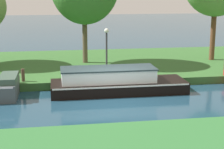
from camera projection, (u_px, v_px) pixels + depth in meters
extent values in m
plane|color=#1D3D51|center=(113.00, 100.00, 16.68)|extent=(120.00, 120.00, 0.00)
cube|color=#32612B|center=(95.00, 65.00, 23.37)|extent=(72.00, 10.00, 0.40)
cube|color=#3A5146|center=(9.00, 78.00, 16.91)|extent=(0.77, 1.90, 0.28)
cube|color=black|center=(119.00, 87.00, 17.84)|extent=(6.55, 1.99, 0.57)
cube|color=white|center=(119.00, 82.00, 17.79)|extent=(6.42, 2.02, 0.07)
cube|color=white|center=(108.00, 75.00, 17.63)|extent=(4.47, 1.51, 0.61)
cube|color=#27353A|center=(108.00, 68.00, 17.55)|extent=(4.57, 1.59, 0.06)
cylinder|color=brown|center=(85.00, 35.00, 22.81)|extent=(0.31, 0.31, 3.48)
cylinder|color=brown|center=(213.00, 30.00, 23.70)|extent=(0.33, 0.33, 3.86)
cylinder|color=#333338|center=(107.00, 54.00, 19.51)|extent=(0.10, 0.10, 2.28)
sphere|color=white|center=(107.00, 31.00, 19.22)|extent=(0.24, 0.24, 0.24)
cylinder|color=#4C392B|center=(23.00, 75.00, 18.31)|extent=(0.17, 0.17, 0.64)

